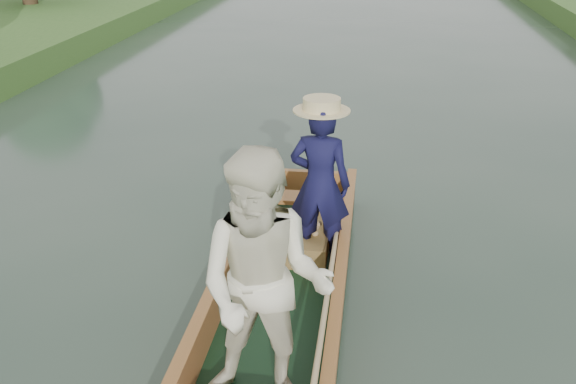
# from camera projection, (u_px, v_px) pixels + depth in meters

# --- Properties ---
(ground) EXTENTS (120.00, 120.00, 0.00)m
(ground) POSITION_uv_depth(u_px,v_px,m) (279.00, 320.00, 5.55)
(ground) COLOR #283D30
(ground) RESTS_ON ground
(punt) EXTENTS (1.12, 5.00, 1.97)m
(punt) POSITION_uv_depth(u_px,v_px,m) (281.00, 270.00, 4.99)
(punt) COLOR black
(punt) RESTS_ON ground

